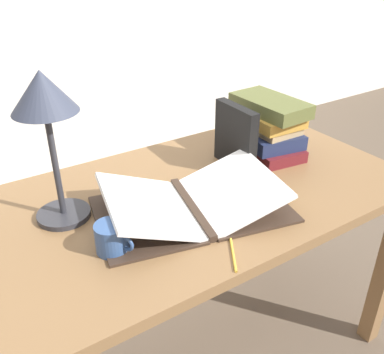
{
  "coord_description": "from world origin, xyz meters",
  "views": [
    {
      "loc": [
        -0.68,
        -0.99,
        1.48
      ],
      "look_at": [
        -0.05,
        -0.04,
        0.85
      ],
      "focal_mm": 40.0,
      "sensor_mm": 36.0,
      "label": 1
    }
  ],
  "objects_px": {
    "pencil": "(232,251)",
    "book_standing_upright": "(235,137)",
    "open_book": "(192,202)",
    "book_stack_tall": "(268,127)",
    "coffee_mug": "(112,238)",
    "reading_lamp": "(45,108)"
  },
  "relations": [
    {
      "from": "coffee_mug",
      "to": "reading_lamp",
      "type": "bearing_deg",
      "value": 104.41
    },
    {
      "from": "pencil",
      "to": "book_standing_upright",
      "type": "bearing_deg",
      "value": 51.64
    },
    {
      "from": "book_stack_tall",
      "to": "coffee_mug",
      "type": "xyz_separation_m",
      "value": [
        -0.74,
        -0.23,
        -0.06
      ]
    },
    {
      "from": "book_stack_tall",
      "to": "pencil",
      "type": "height_order",
      "value": "book_stack_tall"
    },
    {
      "from": "book_stack_tall",
      "to": "book_standing_upright",
      "type": "distance_m",
      "value": 0.18
    },
    {
      "from": "coffee_mug",
      "to": "pencil",
      "type": "height_order",
      "value": "coffee_mug"
    },
    {
      "from": "pencil",
      "to": "book_stack_tall",
      "type": "bearing_deg",
      "value": 40.42
    },
    {
      "from": "open_book",
      "to": "book_stack_tall",
      "type": "bearing_deg",
      "value": 34.36
    },
    {
      "from": "open_book",
      "to": "coffee_mug",
      "type": "relative_size",
      "value": 5.74
    },
    {
      "from": "open_book",
      "to": "coffee_mug",
      "type": "bearing_deg",
      "value": -158.09
    },
    {
      "from": "open_book",
      "to": "book_stack_tall",
      "type": "xyz_separation_m",
      "value": [
        0.46,
        0.19,
        0.08
      ]
    },
    {
      "from": "book_standing_upright",
      "to": "book_stack_tall",
      "type": "bearing_deg",
      "value": 9.01
    },
    {
      "from": "book_standing_upright",
      "to": "reading_lamp",
      "type": "xyz_separation_m",
      "value": [
        -0.62,
        0.02,
        0.22
      ]
    },
    {
      "from": "book_stack_tall",
      "to": "reading_lamp",
      "type": "distance_m",
      "value": 0.83
    },
    {
      "from": "open_book",
      "to": "book_stack_tall",
      "type": "distance_m",
      "value": 0.5
    },
    {
      "from": "coffee_mug",
      "to": "book_standing_upright",
      "type": "bearing_deg",
      "value": 20.11
    },
    {
      "from": "pencil",
      "to": "reading_lamp",
      "type": "bearing_deg",
      "value": 128.37
    },
    {
      "from": "book_stack_tall",
      "to": "pencil",
      "type": "bearing_deg",
      "value": -139.58
    },
    {
      "from": "open_book",
      "to": "book_standing_upright",
      "type": "distance_m",
      "value": 0.34
    },
    {
      "from": "open_book",
      "to": "pencil",
      "type": "distance_m",
      "value": 0.22
    },
    {
      "from": "book_stack_tall",
      "to": "book_standing_upright",
      "type": "height_order",
      "value": "book_standing_upright"
    },
    {
      "from": "book_standing_upright",
      "to": "coffee_mug",
      "type": "height_order",
      "value": "book_standing_upright"
    }
  ]
}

